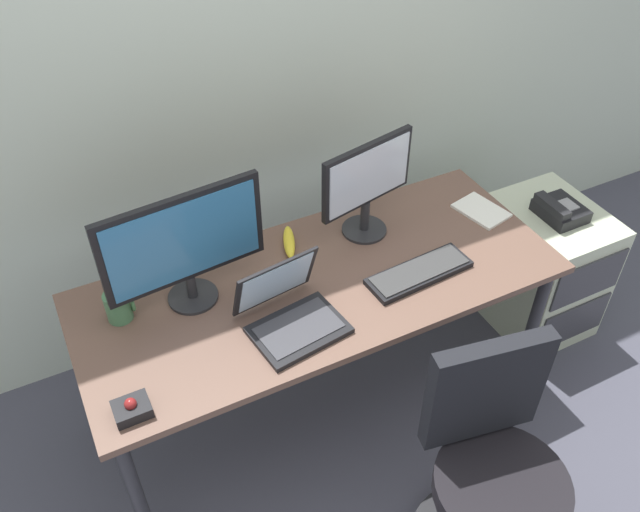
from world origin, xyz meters
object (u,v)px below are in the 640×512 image
Objects in this scene: monitor_main at (184,244)px; paper_notepad at (481,211)px; monitor_side at (367,182)px; keyboard at (419,272)px; office_chair at (491,477)px; desk_phone at (559,210)px; trackball_mouse at (132,409)px; banana at (289,242)px; file_cabinet at (541,267)px; laptop at (290,312)px; coffee_mug at (119,306)px.

paper_notepad is (1.23, -0.05, -0.25)m from monitor_main.
monitor_side is 1.00× the size of keyboard.
office_chair is 2.17× the size of monitor_side.
desk_phone is 1.94m from trackball_mouse.
paper_notepad is at bearing -11.41° from banana.
office_chair is at bearing -139.34° from file_cabinet.
office_chair reaches higher than paper_notepad.
coffee_mug is at bearing 150.60° from laptop.
monitor_main is at bearing 134.18° from laptop.
banana is at bearing 7.17° from coffee_mug.
monitor_main is 0.86m from keyboard.
paper_notepad is (1.48, -0.08, -0.05)m from coffee_mug.
file_cabinet is 1.43m from laptop.
office_chair is at bearing -139.68° from desk_phone.
desk_phone is at bearing -12.00° from banana.
office_chair is at bearing -76.61° from banana.
keyboard is 2.01× the size of paper_notepad.
trackball_mouse is at bearing -99.65° from coffee_mug.
monitor_main is 0.42m from laptop.
laptop is 1.00m from paper_notepad.
trackball_mouse is at bearing -172.63° from desk_phone.
desk_phone is 1.80× the size of coffee_mug.
banana is at bearing 168.59° from paper_notepad.
paper_notepad is at bearing 169.42° from file_cabinet.
file_cabinet is at bearing -11.15° from banana.
file_cabinet is 0.69× the size of office_chair.
desk_phone is at bearing 5.37° from laptop.
banana is (0.17, 0.37, -0.03)m from laptop.
trackball_mouse is 0.90m from banana.
file_cabinet is at bearing -10.58° from paper_notepad.
paper_notepad is 1.09× the size of banana.
monitor_side reaches higher than coffee_mug.
keyboard is (0.79, -0.26, -0.24)m from monitor_main.
desk_phone is at bearing -12.83° from monitor_side.
monitor_main is 0.32m from coffee_mug.
coffee_mug reaches higher than trackball_mouse.
desk_phone is 0.38m from paper_notepad.
coffee_mug is (-1.04, 0.29, 0.04)m from keyboard.
laptop reaches higher than paper_notepad.
banana reaches higher than paper_notepad.
desk_phone is 1.05× the size of banana.
monitor_side is at bearing 167.17° from desk_phone.
trackball_mouse is at bearing -146.51° from banana.
file_cabinet is 5.68× the size of coffee_mug.
desk_phone is 0.48× the size of monitor_side.
monitor_main is 1.66× the size of laptop.
coffee_mug is at bearing 164.66° from keyboard.
desk_phone is 0.35× the size of monitor_main.
trackball_mouse is (-1.92, -0.25, 0.08)m from desk_phone.
monitor_side is at bearing -9.66° from banana.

